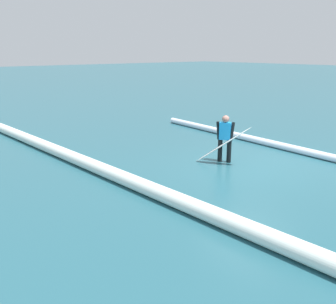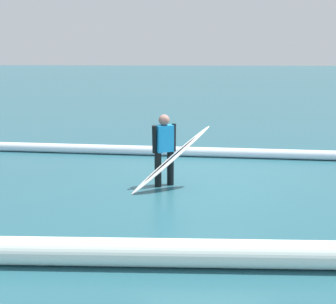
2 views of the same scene
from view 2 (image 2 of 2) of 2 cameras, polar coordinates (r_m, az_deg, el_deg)
name	(u,v)px [view 2 (image 2 of 2)]	position (r m, az deg, el deg)	size (l,w,h in m)	color
ground_plane	(207,182)	(9.60, 4.83, -3.77)	(154.91, 154.91, 0.00)	#265A67
surfer	(164,146)	(9.13, -0.48, 0.72)	(0.46, 0.38, 1.46)	black
surfboard	(171,159)	(8.91, 0.39, -0.94)	(1.62, 0.97, 1.26)	white
wave_crest_foreground	(312,155)	(12.05, 17.45, -0.35)	(0.24, 0.24, 19.23)	white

